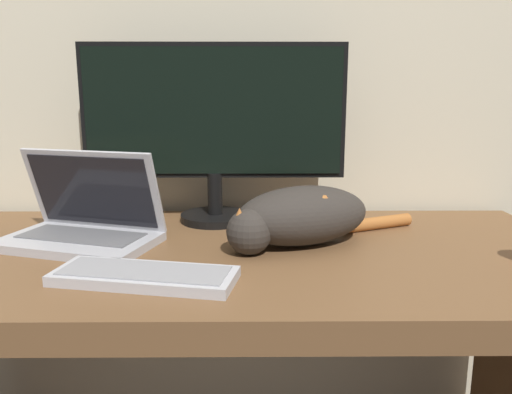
% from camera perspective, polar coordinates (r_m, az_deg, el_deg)
% --- Properties ---
extents(wall_back, '(6.40, 0.06, 2.60)m').
position_cam_1_polar(wall_back, '(1.51, -2.67, 18.56)').
color(wall_back, beige).
rests_on(wall_back, ground_plane).
extents(desk, '(1.61, 0.73, 0.78)m').
position_cam_1_polar(desk, '(1.19, -3.13, -13.21)').
color(desk, brown).
rests_on(desk, ground_plane).
extents(monitor, '(0.70, 0.19, 0.47)m').
position_cam_1_polar(monitor, '(1.34, -4.84, 8.38)').
color(monitor, black).
rests_on(monitor, desk).
extents(laptop, '(0.39, 0.30, 0.22)m').
position_cam_1_polar(laptop, '(1.23, -19.13, -3.01)').
color(laptop, '#B7B7BC').
rests_on(laptop, desk).
extents(external_keyboard, '(0.36, 0.19, 0.02)m').
position_cam_1_polar(external_keyboard, '(0.97, -12.60, -8.77)').
color(external_keyboard, '#BCBCC1').
rests_on(external_keyboard, desk).
extents(cat, '(0.49, 0.32, 0.14)m').
position_cam_1_polar(cat, '(1.15, 5.05, -2.09)').
color(cat, '#332D28').
rests_on(cat, desk).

